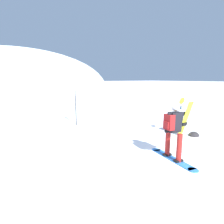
# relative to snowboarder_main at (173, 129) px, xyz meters

# --- Properties ---
(ground_plane) EXTENTS (300.00, 300.00, 0.00)m
(ground_plane) POSITION_rel_snowboarder_main_xyz_m (-0.28, 0.09, -0.92)
(ground_plane) COLOR white
(ridge_peak_main) EXTENTS (38.52, 34.66, 16.68)m
(ridge_peak_main) POSITION_rel_snowboarder_main_xyz_m (0.28, 39.88, -0.92)
(ridge_peak_main) COLOR white
(ridge_peak_main) RESTS_ON ground
(snowboarder_main) EXTENTS (0.65, 1.82, 1.71)m
(snowboarder_main) POSITION_rel_snowboarder_main_xyz_m (0.00, 0.00, 0.00)
(snowboarder_main) COLOR blue
(snowboarder_main) RESTS_ON ground
(spare_snowboard) EXTENTS (0.28, 0.50, 1.60)m
(spare_snowboard) POSITION_rel_snowboarder_main_xyz_m (2.30, 1.27, -0.11)
(spare_snowboard) COLOR yellow
(spare_snowboard) RESTS_ON ground
(piste_marker_near) EXTENTS (0.20, 0.20, 2.06)m
(piste_marker_near) POSITION_rel_snowboarder_main_xyz_m (-0.71, 5.51, 0.25)
(piste_marker_near) COLOR black
(piste_marker_near) RESTS_ON ground
(rock_dark) EXTENTS (0.48, 0.41, 0.34)m
(rock_dark) POSITION_rel_snowboarder_main_xyz_m (2.67, 1.04, -0.92)
(rock_dark) COLOR #282628
(rock_dark) RESTS_ON ground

